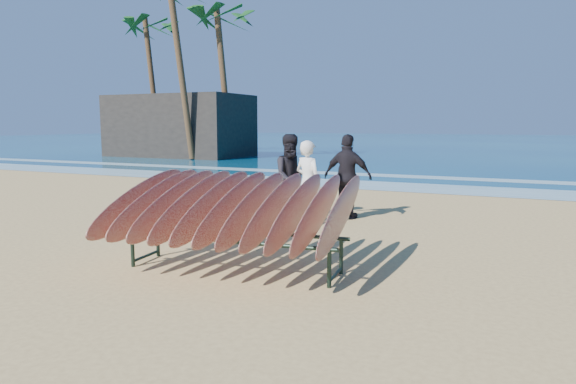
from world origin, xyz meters
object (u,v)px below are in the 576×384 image
Objects in this scene: surfboard_rack at (234,207)px; person_dark_a at (292,177)px; person_white at (308,183)px; person_dark_b at (348,177)px; building at (180,126)px; palm_right at (151,30)px; palm_mid at (223,20)px.

surfboard_rack is 4.00m from person_dark_a.
person_dark_b is at bearing -97.90° from person_white.
building reaches higher than person_white.
person_dark_a is 0.20× the size of palm_right.
person_dark_b is at bearing -50.49° from palm_mid.
person_white is at bearing -78.04° from person_dark_a.
person_dark_b is 0.20× the size of palm_right.
person_white is 28.66m from palm_right.
palm_mid is 0.95× the size of palm_right.
person_dark_a is 21.15m from palm_mid.
palm_mid is (-12.77, 15.48, 7.10)m from person_dark_b.
person_white is at bearing -47.12° from building.
palm_mid reaches higher than surfboard_rack.
palm_right is at bearing 159.57° from palm_mid.
person_dark_a is (-0.52, 0.35, 0.06)m from person_white.
person_white is (-0.35, 3.55, -0.04)m from surfboard_rack.
palm_right is (-19.28, 18.92, 7.56)m from person_dark_a.
surfboard_rack is at bearing -48.58° from palm_right.
palm_right reaches higher than building.
person_dark_a is 1.22m from person_dark_b.
person_white is 0.94× the size of person_dark_a.
surfboard_rack is 0.36× the size of palm_right.
palm_right reaches higher than person_white.
person_dark_b is (1.05, 0.63, -0.00)m from person_dark_a.
palm_right reaches higher than palm_mid.
person_white is 0.63m from person_dark_a.
surfboard_rack is at bearing 116.02° from person_white.
building reaches higher than surfboard_rack.
surfboard_rack is at bearing -51.74° from building.
palm_right is (-19.79, 19.28, 7.62)m from person_white.
palm_mid is (-12.59, 20.02, 7.11)m from surfboard_rack.
surfboard_rack is 3.57m from person_white.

